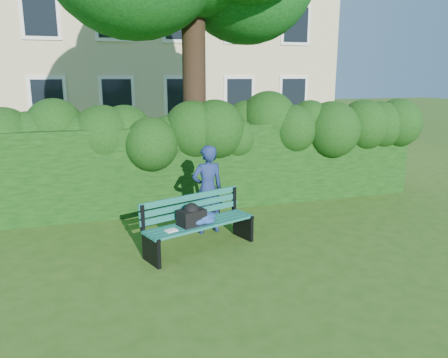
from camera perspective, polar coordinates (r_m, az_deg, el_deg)
name	(u,v)px	position (r m, az deg, el deg)	size (l,w,h in m)	color
ground	(234,239)	(7.80, 1.34, -7.79)	(80.00, 80.00, 0.00)	#2B5115
apartment_building	(133,1)	(21.24, -11.79, 21.78)	(16.00, 8.08, 12.00)	#C7BE86
hedge	(202,165)	(9.58, -2.88, 1.83)	(10.00, 1.00, 1.80)	black
park_bench	(197,220)	(7.18, -3.52, -5.43)	(1.98, 1.16, 0.89)	#105044
man_reading	(208,189)	(7.88, -2.16, -1.38)	(0.59, 0.39, 1.62)	navy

